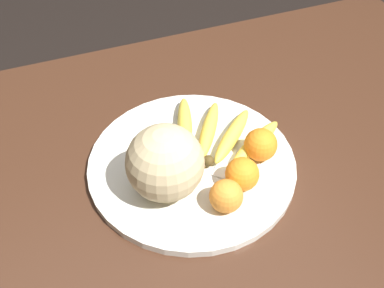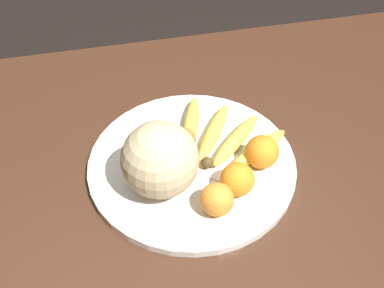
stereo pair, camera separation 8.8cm
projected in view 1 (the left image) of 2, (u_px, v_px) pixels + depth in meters
The scene contains 9 objects.
kitchen_table at pixel (217, 186), 1.00m from camera, with size 1.49×0.97×0.73m.
fruit_bowl at pixel (192, 164), 0.92m from camera, with size 0.42×0.42×0.02m.
melon at pixel (165, 163), 0.81m from camera, with size 0.15×0.15×0.15m.
banana_bunch at pixel (218, 133), 0.95m from camera, with size 0.24×0.24×0.03m.
orange_front_left at pixel (261, 145), 0.90m from camera, with size 0.07×0.07×0.07m.
orange_front_right at pixel (242, 174), 0.85m from camera, with size 0.07×0.07×0.07m.
orange_mid_center at pixel (226, 196), 0.81m from camera, with size 0.06×0.06×0.06m.
orange_back_left at pixel (180, 143), 0.91m from camera, with size 0.06×0.06×0.06m.
produce_tag at pixel (224, 163), 0.91m from camera, with size 0.08×0.08×0.00m.
Camera 1 is at (0.28, 0.57, 1.42)m, focal length 42.00 mm.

